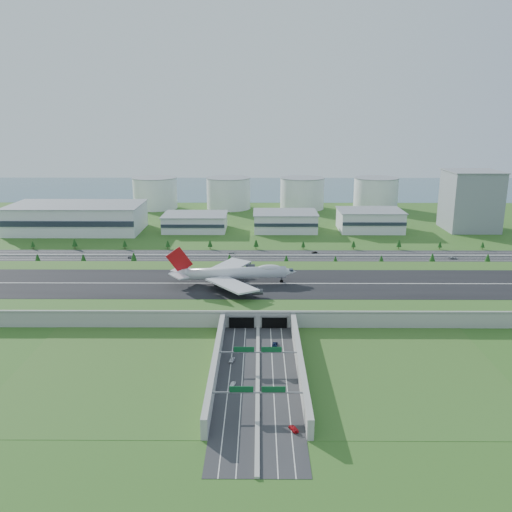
{
  "coord_description": "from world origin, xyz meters",
  "views": [
    {
      "loc": [
        0.57,
        -312.33,
        108.89
      ],
      "look_at": [
        -1.55,
        35.0,
        16.04
      ],
      "focal_mm": 38.0,
      "sensor_mm": 36.0,
      "label": 1
    }
  ],
  "objects_px": {
    "boeing_747": "(233,273)",
    "car_0": "(232,360)",
    "car_3": "(294,428)",
    "car_4": "(130,257)",
    "car_1": "(233,384)",
    "car_6": "(453,258)",
    "car_5": "(314,252)",
    "car_7": "(232,253)",
    "fuel_tank_a": "(155,193)",
    "car_2": "(275,344)",
    "office_tower": "(471,201)"
  },
  "relations": [
    {
      "from": "boeing_747",
      "to": "car_0",
      "type": "relative_size",
      "value": 16.2
    },
    {
      "from": "car_4",
      "to": "car_2",
      "type": "bearing_deg",
      "value": -138.31
    },
    {
      "from": "boeing_747",
      "to": "car_5",
      "type": "bearing_deg",
      "value": 54.72
    },
    {
      "from": "car_4",
      "to": "car_3",
      "type": "bearing_deg",
      "value": -146.35
    },
    {
      "from": "car_2",
      "to": "car_3",
      "type": "relative_size",
      "value": 1.06
    },
    {
      "from": "car_6",
      "to": "car_7",
      "type": "xyz_separation_m",
      "value": [
        -169.72,
        14.51,
        -0.04
      ]
    },
    {
      "from": "boeing_747",
      "to": "car_7",
      "type": "bearing_deg",
      "value": 87.93
    },
    {
      "from": "boeing_747",
      "to": "car_5",
      "type": "xyz_separation_m",
      "value": [
        59.65,
        104.14,
        -13.97
      ]
    },
    {
      "from": "car_4",
      "to": "car_6",
      "type": "distance_m",
      "value": 246.64
    },
    {
      "from": "office_tower",
      "to": "car_1",
      "type": "relative_size",
      "value": 13.66
    },
    {
      "from": "car_1",
      "to": "car_6",
      "type": "distance_m",
      "value": 254.59
    },
    {
      "from": "car_0",
      "to": "car_1",
      "type": "distance_m",
      "value": 22.14
    },
    {
      "from": "office_tower",
      "to": "car_2",
      "type": "relative_size",
      "value": 10.14
    },
    {
      "from": "car_0",
      "to": "car_4",
      "type": "distance_m",
      "value": 196.76
    },
    {
      "from": "office_tower",
      "to": "car_4",
      "type": "bearing_deg",
      "value": -160.1
    },
    {
      "from": "boeing_747",
      "to": "car_4",
      "type": "height_order",
      "value": "boeing_747"
    },
    {
      "from": "office_tower",
      "to": "car_4",
      "type": "relative_size",
      "value": 12.78
    },
    {
      "from": "car_3",
      "to": "car_4",
      "type": "bearing_deg",
      "value": -87.96
    },
    {
      "from": "office_tower",
      "to": "car_2",
      "type": "bearing_deg",
      "value": -125.66
    },
    {
      "from": "fuel_tank_a",
      "to": "car_4",
      "type": "height_order",
      "value": "fuel_tank_a"
    },
    {
      "from": "car_0",
      "to": "car_2",
      "type": "bearing_deg",
      "value": 57.05
    },
    {
      "from": "car_3",
      "to": "car_5",
      "type": "bearing_deg",
      "value": -120.94
    },
    {
      "from": "fuel_tank_a",
      "to": "car_6",
      "type": "distance_m",
      "value": 349.22
    },
    {
      "from": "car_0",
      "to": "car_7",
      "type": "relative_size",
      "value": 0.86
    },
    {
      "from": "car_1",
      "to": "car_6",
      "type": "relative_size",
      "value": 0.66
    },
    {
      "from": "fuel_tank_a",
      "to": "car_2",
      "type": "xyz_separation_m",
      "value": [
        128.19,
        -382.34,
        -16.63
      ]
    },
    {
      "from": "office_tower",
      "to": "fuel_tank_a",
      "type": "relative_size",
      "value": 1.1
    },
    {
      "from": "boeing_747",
      "to": "car_5",
      "type": "distance_m",
      "value": 120.82
    },
    {
      "from": "fuel_tank_a",
      "to": "car_1",
      "type": "height_order",
      "value": "fuel_tank_a"
    },
    {
      "from": "car_3",
      "to": "car_7",
      "type": "relative_size",
      "value": 0.91
    },
    {
      "from": "car_1",
      "to": "car_4",
      "type": "distance_m",
      "value": 217.41
    },
    {
      "from": "car_4",
      "to": "car_1",
      "type": "bearing_deg",
      "value": -148.16
    },
    {
      "from": "office_tower",
      "to": "car_5",
      "type": "xyz_separation_m",
      "value": [
        -155.49,
        -91.35,
        -26.64
      ]
    },
    {
      "from": "car_4",
      "to": "office_tower",
      "type": "bearing_deg",
      "value": -62.12
    },
    {
      "from": "car_0",
      "to": "car_6",
      "type": "xyz_separation_m",
      "value": [
        160.17,
        176.98,
        0.03
      ]
    },
    {
      "from": "car_1",
      "to": "car_7",
      "type": "distance_m",
      "value": 213.87
    },
    {
      "from": "car_3",
      "to": "car_4",
      "type": "relative_size",
      "value": 1.19
    },
    {
      "from": "fuel_tank_a",
      "to": "car_6",
      "type": "relative_size",
      "value": 8.18
    },
    {
      "from": "fuel_tank_a",
      "to": "car_1",
      "type": "distance_m",
      "value": 436.14
    },
    {
      "from": "car_5",
      "to": "car_6",
      "type": "relative_size",
      "value": 0.73
    },
    {
      "from": "office_tower",
      "to": "fuel_tank_a",
      "type": "distance_m",
      "value": 340.18
    },
    {
      "from": "car_4",
      "to": "car_7",
      "type": "height_order",
      "value": "car_7"
    },
    {
      "from": "car_1",
      "to": "car_0",
      "type": "bearing_deg",
      "value": 110.69
    },
    {
      "from": "boeing_747",
      "to": "car_3",
      "type": "distance_m",
      "value": 146.59
    },
    {
      "from": "boeing_747",
      "to": "car_5",
      "type": "height_order",
      "value": "boeing_747"
    },
    {
      "from": "car_2",
      "to": "car_6",
      "type": "xyz_separation_m",
      "value": [
        140.31,
        159.65,
        0.1
      ]
    },
    {
      "from": "car_0",
      "to": "car_2",
      "type": "distance_m",
      "value": 26.36
    },
    {
      "from": "car_0",
      "to": "car_1",
      "type": "bearing_deg",
      "value": -70.24
    },
    {
      "from": "car_6",
      "to": "boeing_747",
      "type": "bearing_deg",
      "value": 117.36
    },
    {
      "from": "boeing_747",
      "to": "car_7",
      "type": "distance_m",
      "value": 103.43
    }
  ]
}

